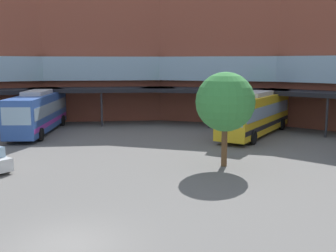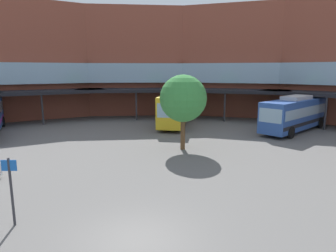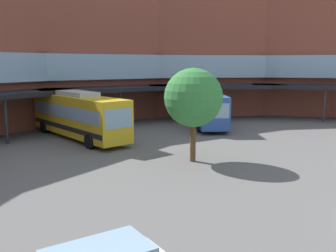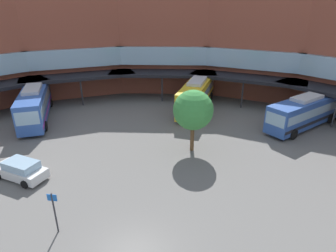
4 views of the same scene
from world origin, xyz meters
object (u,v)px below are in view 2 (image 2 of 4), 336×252
at_px(bus_3, 176,107).
at_px(plaza_tree, 183,99).
at_px(stop_sign_post, 11,185).
at_px(bus_2, 295,113).

distance_m(bus_3, plaza_tree, 11.79).
bearing_deg(stop_sign_post, bus_3, 67.07).
height_order(bus_2, bus_3, bus_3).
relative_size(bus_2, bus_3, 0.80).
xyz_separation_m(bus_2, plaza_tree, (-12.50, -5.95, 2.19)).
bearing_deg(stop_sign_post, plaza_tree, 52.06).
relative_size(plaza_tree, stop_sign_post, 2.07).
bearing_deg(plaza_tree, bus_3, 85.15).
xyz_separation_m(bus_2, stop_sign_post, (-21.06, -16.93, -0.11)).
bearing_deg(plaza_tree, bus_2, 25.47).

